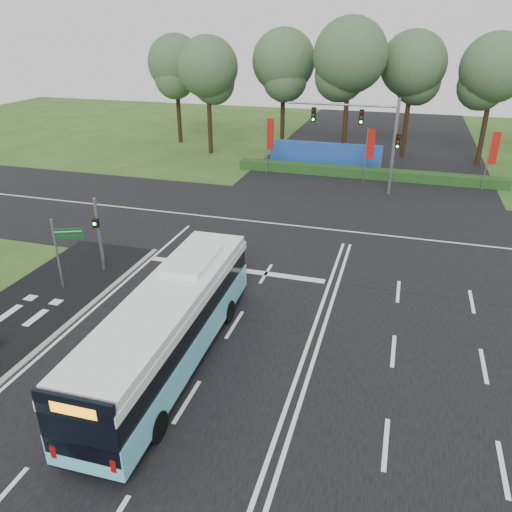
% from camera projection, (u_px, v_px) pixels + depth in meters
% --- Properties ---
extents(ground, '(120.00, 120.00, 0.00)m').
position_uv_depth(ground, '(311.00, 338.00, 20.47)').
color(ground, '#29501A').
rests_on(ground, ground).
extents(road_main, '(20.00, 120.00, 0.04)m').
position_uv_depth(road_main, '(311.00, 338.00, 20.46)').
color(road_main, black).
rests_on(road_main, ground).
extents(road_cross, '(120.00, 14.00, 0.05)m').
position_uv_depth(road_cross, '(348.00, 232.00, 30.88)').
color(road_cross, black).
rests_on(road_cross, ground).
extents(bike_path, '(5.00, 18.00, 0.06)m').
position_uv_depth(bike_path, '(6.00, 328.00, 21.10)').
color(bike_path, black).
rests_on(bike_path, ground).
extents(kerb_strip, '(0.25, 18.00, 0.12)m').
position_uv_depth(kerb_strip, '(54.00, 337.00, 20.46)').
color(kerb_strip, gray).
rests_on(kerb_strip, ground).
extents(city_bus, '(2.72, 11.69, 3.34)m').
position_uv_depth(city_bus, '(170.00, 325.00, 18.26)').
color(city_bus, '#61CFE1').
rests_on(city_bus, ground).
extents(pedestrian_signal, '(0.37, 0.44, 3.96)m').
position_uv_depth(pedestrian_signal, '(99.00, 233.00, 25.12)').
color(pedestrian_signal, gray).
rests_on(pedestrian_signal, ground).
extents(street_sign, '(1.30, 0.62, 3.60)m').
position_uv_depth(street_sign, '(63.00, 245.00, 23.39)').
color(street_sign, gray).
rests_on(street_sign, ground).
extents(banner_flag_left, '(0.68, 0.26, 4.81)m').
position_uv_depth(banner_flag_left, '(269.00, 138.00, 41.35)').
color(banner_flag_left, gray).
rests_on(banner_flag_left, ground).
extents(banner_flag_mid, '(0.66, 0.07, 4.45)m').
position_uv_depth(banner_flag_mid, '(369.00, 147.00, 39.16)').
color(banner_flag_mid, gray).
rests_on(banner_flag_mid, ground).
extents(banner_flag_right, '(0.66, 0.22, 4.60)m').
position_uv_depth(banner_flag_right, '(492.00, 152.00, 37.38)').
color(banner_flag_right, gray).
rests_on(banner_flag_right, ground).
extents(traffic_light_gantry, '(8.41, 0.28, 7.00)m').
position_uv_depth(traffic_light_gantry, '(370.00, 131.00, 36.25)').
color(traffic_light_gantry, gray).
rests_on(traffic_light_gantry, ground).
extents(hedge, '(22.00, 1.20, 0.80)m').
position_uv_depth(hedge, '(367.00, 173.00, 41.58)').
color(hedge, '#183A15').
rests_on(hedge, ground).
extents(blue_hoarding, '(10.00, 0.30, 2.20)m').
position_uv_depth(blue_hoarding, '(325.00, 155.00, 44.49)').
color(blue_hoarding, '#1E49A4').
rests_on(blue_hoarding, ground).
extents(eucalyptus_row, '(42.25, 9.66, 12.48)m').
position_uv_depth(eucalyptus_row, '(355.00, 63.00, 44.91)').
color(eucalyptus_row, black).
rests_on(eucalyptus_row, ground).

